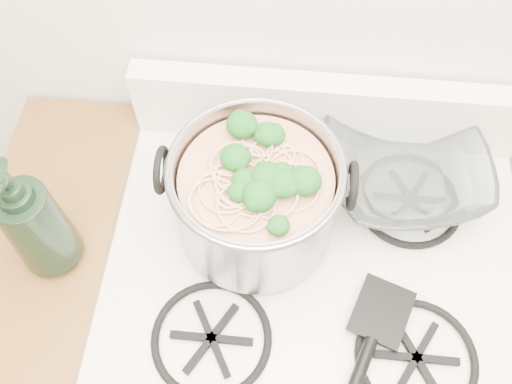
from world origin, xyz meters
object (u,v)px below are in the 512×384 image
stock_pot (256,197)px  spatula (383,310)px  glass_bowl (402,172)px  bottle (31,218)px  gas_range (299,343)px

stock_pot → spatula: (0.23, -0.15, -0.08)m
glass_bowl → bottle: bottle is taller
spatula → bottle: bearing=-165.6°
gas_range → spatula: size_ratio=2.98×
stock_pot → spatula: size_ratio=1.04×
gas_range → bottle: bottle is taller
spatula → bottle: 0.59m
gas_range → stock_pot: bearing=148.3°
spatula → bottle: bottle is taller
gas_range → glass_bowl: size_ratio=7.54×
spatula → glass_bowl: size_ratio=2.53×
gas_range → stock_pot: (-0.12, 0.07, 0.58)m
glass_bowl → bottle: (-0.62, -0.23, 0.12)m
glass_bowl → bottle: bearing=-159.9°
stock_pot → spatula: 0.28m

